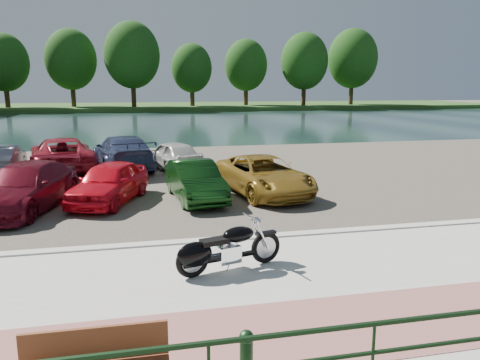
{
  "coord_description": "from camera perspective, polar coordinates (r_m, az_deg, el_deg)",
  "views": [
    {
      "loc": [
        -2.66,
        -8.65,
        3.76
      ],
      "look_at": [
        0.15,
        4.2,
        1.1
      ],
      "focal_mm": 35.0,
      "sensor_mm": 36.0,
      "label": 1
    }
  ],
  "objects": [
    {
      "name": "car_4",
      "position": [
        15.63,
        -15.67,
        -0.27
      ],
      "size": [
        2.84,
        4.19,
        1.33
      ],
      "primitive_type": "imported",
      "rotation": [
        0.0,
        0.0,
        -0.36
      ],
      "color": "red",
      "rests_on": "parking_lot"
    },
    {
      "name": "railing",
      "position": [
        6.13,
        16.01,
        -18.09
      ],
      "size": [
        24.04,
        0.05,
        0.9
      ],
      "color": "black",
      "rests_on": "promenade"
    },
    {
      "name": "motorcycle",
      "position": [
        9.39,
        -2.4,
        -8.49
      ],
      "size": [
        2.28,
        0.97,
        1.05
      ],
      "rotation": [
        0.0,
        0.0,
        0.27
      ],
      "color": "black",
      "rests_on": "promenade"
    },
    {
      "name": "car_3",
      "position": [
        15.59,
        -24.76,
        -0.81
      ],
      "size": [
        3.12,
        5.15,
        1.4
      ],
      "primitive_type": "imported",
      "rotation": [
        0.0,
        0.0,
        -0.26
      ],
      "color": "maroon",
      "rests_on": "parking_lot"
    },
    {
      "name": "ground",
      "position": [
        9.8,
        4.47,
        -11.17
      ],
      "size": [
        200.0,
        200.0,
        0.0
      ],
      "primitive_type": "plane",
      "color": "#595447",
      "rests_on": "ground"
    },
    {
      "name": "bollards",
      "position": [
        5.99,
        -0.89,
        -21.11
      ],
      "size": [
        10.68,
        0.18,
        0.81
      ],
      "color": "black",
      "rests_on": "promenade"
    },
    {
      "name": "parking_lot",
      "position": [
        20.18,
        -4.57,
        0.72
      ],
      "size": [
        60.0,
        18.0,
        0.04
      ],
      "primitive_type": "cube",
      "color": "#403A34",
      "rests_on": "ground"
    },
    {
      "name": "car_6",
      "position": [
        16.24,
        2.88,
        0.56
      ],
      "size": [
        3.02,
        5.08,
        1.32
      ],
      "primitive_type": "imported",
      "rotation": [
        0.0,
        0.0,
        0.18
      ],
      "color": "olive",
      "rests_on": "parking_lot"
    },
    {
      "name": "car_11",
      "position": [
        21.75,
        -14.08,
        3.29
      ],
      "size": [
        3.19,
        5.63,
        1.54
      ],
      "primitive_type": "imported",
      "rotation": [
        0.0,
        0.0,
        3.35
      ],
      "color": "navy",
      "rests_on": "parking_lot"
    },
    {
      "name": "car_12",
      "position": [
        21.3,
        -8.24,
        3.03
      ],
      "size": [
        2.81,
        4.11,
        1.3
      ],
      "primitive_type": "imported",
      "rotation": [
        0.0,
        0.0,
        3.51
      ],
      "color": "silver",
      "rests_on": "parking_lot"
    },
    {
      "name": "far_bank",
      "position": [
        80.76,
        -10.59,
        8.79
      ],
      "size": [
        120.0,
        24.0,
        0.6
      ],
      "primitive_type": "cube",
      "color": "#26491A",
      "rests_on": "ground"
    },
    {
      "name": "river",
      "position": [
        48.86,
        -9.28,
        6.88
      ],
      "size": [
        120.0,
        40.0,
        0.0
      ],
      "primitive_type": "cube",
      "color": "#1B3131",
      "rests_on": "ground"
    },
    {
      "name": "car_5",
      "position": [
        15.48,
        -5.51,
        -0.1
      ],
      "size": [
        1.77,
        4.01,
        1.28
      ],
      "primitive_type": "imported",
      "rotation": [
        0.0,
        0.0,
        0.11
      ],
      "color": "black",
      "rests_on": "parking_lot"
    },
    {
      "name": "promenade",
      "position": [
        8.91,
        6.38,
        -13.26
      ],
      "size": [
        60.0,
        6.0,
        0.1
      ],
      "primitive_type": "cube",
      "color": "#BBB9B0",
      "rests_on": "ground"
    },
    {
      "name": "car_9",
      "position": [
        22.49,
        -26.92,
        2.28
      ],
      "size": [
        1.54,
        3.86,
        1.25
      ],
      "primitive_type": "imported",
      "rotation": [
        0.0,
        0.0,
        3.2
      ],
      "color": "#575A68",
      "rests_on": "parking_lot"
    },
    {
      "name": "car_10",
      "position": [
        21.89,
        -20.85,
        2.9
      ],
      "size": [
        3.49,
        5.82,
        1.51
      ],
      "primitive_type": "imported",
      "rotation": [
        0.0,
        0.0,
        3.33
      ],
      "color": "maroon",
      "rests_on": "parking_lot"
    },
    {
      "name": "kerb",
      "position": [
        11.58,
        1.6,
        -7.16
      ],
      "size": [
        60.0,
        0.3,
        0.14
      ],
      "primitive_type": "cube",
      "color": "#BBB9B0",
      "rests_on": "ground"
    },
    {
      "name": "pink_path",
      "position": [
        7.63,
        10.16,
        -17.38
      ],
      "size": [
        60.0,
        2.0,
        0.01
      ],
      "primitive_type": "cube",
      "color": "#965A55",
      "rests_on": "promenade"
    },
    {
      "name": "far_trees",
      "position": [
        74.86,
        -7.19,
        14.21
      ],
      "size": [
        70.25,
        10.68,
        12.52
      ],
      "color": "#352513",
      "rests_on": "far_bank"
    }
  ]
}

